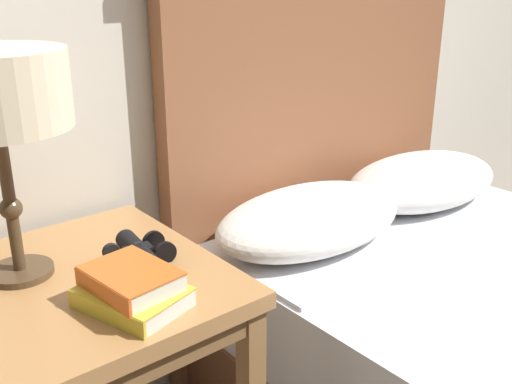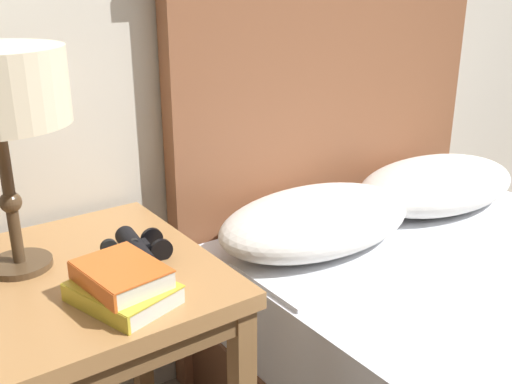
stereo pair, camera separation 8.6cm
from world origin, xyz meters
name	(u,v)px [view 1 (the left image)]	position (x,y,z in m)	size (l,w,h in m)	color
nightstand	(74,318)	(-0.63, 0.74, 0.54)	(0.58, 0.58, 0.63)	#AD7A47
book_on_nightstand	(132,298)	(-0.58, 0.58, 0.65)	(0.19, 0.22, 0.04)	silver
book_stacked_on_top	(130,279)	(-0.58, 0.58, 0.68)	(0.15, 0.18, 0.04)	silver
binoculars_pair	(139,252)	(-0.48, 0.73, 0.65)	(0.15, 0.16, 0.05)	black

